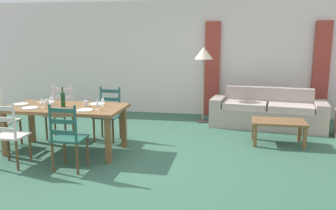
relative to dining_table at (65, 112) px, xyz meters
The scene contains 30 objects.
ground_plane 1.45m from the dining_table, ahead, with size 9.60×9.60×0.02m, color #335D49.
wall_far 3.57m from the dining_table, 68.53° to the left, with size 9.60×0.16×2.70m, color silver.
curtain_panel_left 3.82m from the dining_table, 55.39° to the left, with size 0.35×0.08×2.20m, color #993A2F.
curtain_panel_right 5.54m from the dining_table, 34.44° to the left, with size 0.35×0.08×2.20m, color #993A2F.
dining_table is the anchor object (origin of this frame).
dining_chair_near_left 0.94m from the dining_table, 121.53° to the right, with size 0.43×0.41×0.96m.
dining_chair_near_right 0.89m from the dining_table, 61.70° to the right, with size 0.42×0.40×0.96m.
dining_chair_far_left 0.91m from the dining_table, 122.86° to the left, with size 0.44×0.42×0.96m.
dining_chair_far_right 0.89m from the dining_table, 59.87° to the left, with size 0.44×0.42×0.96m.
dining_chair_head_west 1.20m from the dining_table, behind, with size 0.40×0.42×0.96m.
dinner_plate_near_left 0.52m from the dining_table, 150.95° to the right, with size 0.24×0.24×0.02m, color white.
fork_near_left 0.66m from the dining_table, 157.38° to the right, with size 0.02×0.17×0.01m, color silver.
dinner_plate_near_right 0.52m from the dining_table, 29.05° to the right, with size 0.24×0.24×0.02m, color white.
fork_near_right 0.40m from the dining_table, 39.81° to the right, with size 0.02×0.17×0.01m, color silver.
dinner_plate_far_left 0.52m from the dining_table, 150.95° to the left, with size 0.24×0.24×0.02m, color white.
fork_far_left 0.66m from the dining_table, 157.38° to the left, with size 0.02×0.17×0.01m, color silver.
dinner_plate_far_right 0.52m from the dining_table, 29.05° to the left, with size 0.24×0.24×0.02m, color white.
fork_far_right 0.40m from the dining_table, 39.81° to the left, with size 0.02×0.17×0.01m, color silver.
dinner_plate_head_west 0.79m from the dining_table, behind, with size 0.24×0.24×0.02m, color white.
fork_head_west 0.93m from the dining_table, behind, with size 0.02×0.17×0.01m, color silver.
wine_bottle 0.21m from the dining_table, 113.98° to the right, with size 0.07×0.07×0.32m.
wine_glass_near_left 0.39m from the dining_table, 153.62° to the right, with size 0.06×0.06×0.16m.
wine_glass_near_right 0.65m from the dining_table, 13.53° to the right, with size 0.06×0.06×0.16m.
wine_glass_far_left 0.39m from the dining_table, 156.37° to the left, with size 0.06×0.06×0.16m.
wine_glass_far_right 0.64m from the dining_table, 13.27° to the left, with size 0.06×0.06×0.16m.
coffee_cup_primary 0.35m from the dining_table, 11.38° to the left, with size 0.07×0.07×0.09m, color beige.
coffee_cup_secondary 0.38m from the dining_table, 169.96° to the left, with size 0.07×0.07×0.09m, color beige.
couch 4.07m from the dining_table, 33.84° to the left, with size 2.37×1.11×0.80m.
coffee_table 3.60m from the dining_table, 16.84° to the left, with size 0.90×0.56×0.42m.
standing_lamp 3.25m from the dining_table, 50.59° to the left, with size 0.40×0.40×1.64m.
Camera 1 is at (1.31, -4.97, 1.82)m, focal length 36.82 mm.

